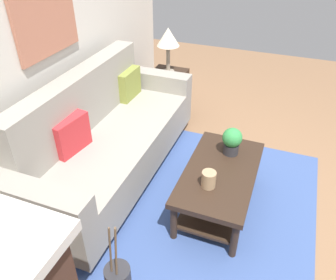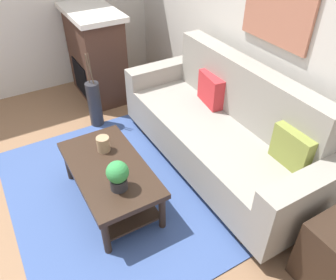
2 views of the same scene
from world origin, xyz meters
name	(u,v)px [view 1 (image 1 of 2)]	position (x,y,z in m)	size (l,w,h in m)	color
ground_plane	(252,221)	(0.00, 0.00, 0.00)	(8.86, 8.86, 0.00)	#8C6647
wall_back	(33,45)	(0.00, 2.03, 1.35)	(4.86, 0.10, 2.70)	silver
area_rug	(198,206)	(0.00, 0.50, 0.01)	(2.37, 2.07, 0.01)	#3D5693
couch	(108,139)	(0.14, 1.49, 0.43)	(2.35, 0.84, 1.08)	gray
throw_pillow_crimson	(71,135)	(-0.23, 1.62, 0.68)	(0.36, 0.12, 0.32)	red
throw_pillow_olive	(129,84)	(0.88, 1.62, 0.68)	(0.36, 0.12, 0.32)	olive
coffee_table	(219,180)	(0.07, 0.34, 0.31)	(1.10, 0.60, 0.43)	#332319
tabletop_vase	(209,179)	(-0.16, 0.39, 0.50)	(0.12, 0.12, 0.14)	tan
potted_plant_tabletop	(232,140)	(0.35, 0.32, 0.57)	(0.18, 0.18, 0.26)	#2D2D33
side_table	(168,92)	(1.62, 1.43, 0.28)	(0.44, 0.44, 0.56)	#332319
table_lamp	(168,39)	(1.62, 1.43, 0.99)	(0.28, 0.28, 0.57)	gray
floor_vase_branch_a	(116,247)	(-1.17, 0.66, 0.74)	(0.01, 0.01, 0.36)	brown
floor_vase_branch_b	(110,251)	(-1.20, 0.68, 0.74)	(0.01, 0.01, 0.36)	brown
floor_vase_branch_c	(116,252)	(-1.20, 0.64, 0.74)	(0.01, 0.01, 0.36)	brown
framed_painting	(46,18)	(0.14, 1.96, 1.55)	(0.76, 0.03, 0.62)	#B77056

